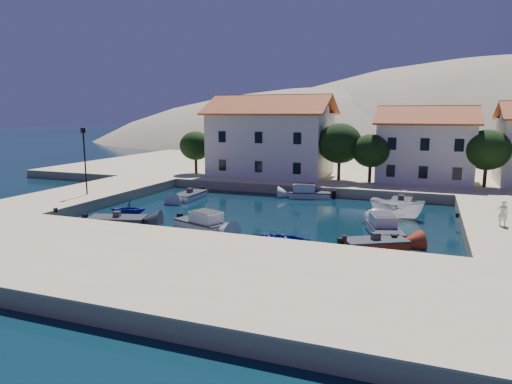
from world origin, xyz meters
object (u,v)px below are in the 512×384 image
(rowboat_south, at_px, (273,246))
(cabin_cruiser_east, at_px, (385,229))
(boat_east, at_px, (396,217))
(cabin_cruiser_south, at_px, (201,223))
(building_mid, at_px, (425,143))
(building_left, at_px, (271,134))
(lamppost, at_px, (85,155))
(pedestrian, at_px, (503,213))

(rowboat_south, distance_m, cabin_cruiser_east, 8.41)
(boat_east, bearing_deg, cabin_cruiser_south, 138.97)
(building_mid, distance_m, cabin_cruiser_south, 29.89)
(building_left, xyz_separation_m, boat_east, (16.20, -15.09, -5.94))
(rowboat_south, height_order, cabin_cruiser_east, cabin_cruiser_east)
(rowboat_south, bearing_deg, lamppost, 54.32)
(cabin_cruiser_east, relative_size, pedestrian, 2.89)
(cabin_cruiser_south, distance_m, rowboat_south, 6.88)
(cabin_cruiser_east, bearing_deg, building_left, 18.74)
(building_mid, relative_size, cabin_cruiser_east, 2.10)
(rowboat_south, bearing_deg, building_mid, -35.94)
(lamppost, distance_m, rowboat_south, 22.26)
(cabin_cruiser_east, xyz_separation_m, pedestrian, (7.60, 1.75, 1.39))
(building_left, relative_size, cabin_cruiser_east, 2.93)
(boat_east, xyz_separation_m, pedestrian, (7.22, -4.43, 1.87))
(lamppost, bearing_deg, rowboat_south, -17.39)
(rowboat_south, distance_m, boat_east, 13.36)
(lamppost, relative_size, rowboat_south, 1.26)
(cabin_cruiser_east, distance_m, pedestrian, 7.92)
(building_mid, distance_m, cabin_cruiser_east, 22.88)
(cabin_cruiser_east, bearing_deg, pedestrian, -94.93)
(building_mid, distance_m, rowboat_south, 29.33)
(cabin_cruiser_east, bearing_deg, building_mid, -23.48)
(rowboat_south, bearing_deg, cabin_cruiser_south, 52.74)
(building_left, height_order, pedestrian, building_left)
(lamppost, bearing_deg, building_mid, 35.45)
(boat_east, height_order, pedestrian, pedestrian)
(cabin_cruiser_south, height_order, boat_east, cabin_cruiser_south)
(building_left, bearing_deg, lamppost, -119.90)
(rowboat_south, bearing_deg, pedestrian, -82.08)
(lamppost, height_order, rowboat_south, lamppost)
(building_left, distance_m, pedestrian, 30.76)
(building_left, bearing_deg, cabin_cruiser_east, -53.36)
(cabin_cruiser_south, relative_size, rowboat_south, 0.95)
(lamppost, relative_size, pedestrian, 3.59)
(cabin_cruiser_south, xyz_separation_m, pedestrian, (20.66, 4.75, 1.39))
(building_mid, bearing_deg, pedestrian, -75.19)
(lamppost, bearing_deg, cabin_cruiser_east, -2.67)
(building_mid, distance_m, boat_east, 17.01)
(building_mid, xyz_separation_m, rowboat_south, (-8.75, -27.50, -5.22))
(building_left, bearing_deg, boat_east, -42.96)
(building_mid, distance_m, pedestrian, 21.49)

